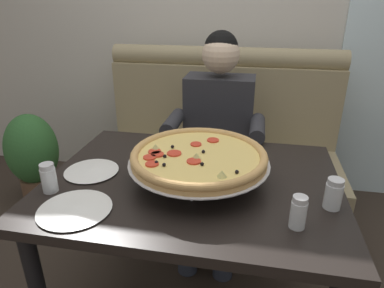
{
  "coord_description": "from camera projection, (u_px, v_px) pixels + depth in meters",
  "views": [
    {
      "loc": [
        0.23,
        -1.19,
        1.44
      ],
      "look_at": [
        -0.02,
        0.08,
        0.88
      ],
      "focal_mm": 31.78,
      "sensor_mm": 36.0,
      "label": 1
    }
  ],
  "objects": [
    {
      "name": "back_wall_with_window",
      "position": [
        231.0,
        2.0,
        2.45
      ],
      "size": [
        6.0,
        0.12,
        2.8
      ],
      "primitive_type": "cube",
      "color": "beige",
      "rests_on": "ground_plane"
    },
    {
      "name": "booth_bench",
      "position": [
        217.0,
        161.0,
        2.34
      ],
      "size": [
        1.58,
        0.78,
        1.13
      ],
      "color": "#998966",
      "rests_on": "ground_plane"
    },
    {
      "name": "dining_table",
      "position": [
        192.0,
        199.0,
        1.42
      ],
      "size": [
        1.17,
        0.88,
        0.76
      ],
      "color": "black",
      "rests_on": "ground_plane"
    },
    {
      "name": "diner_main",
      "position": [
        216.0,
        133.0,
        1.97
      ],
      "size": [
        0.54,
        0.64,
        1.27
      ],
      "color": "#2D3342",
      "rests_on": "ground_plane"
    },
    {
      "name": "pizza",
      "position": [
        199.0,
        157.0,
        1.32
      ],
      "size": [
        0.55,
        0.55,
        0.14
      ],
      "color": "silver",
      "rests_on": "dining_table"
    },
    {
      "name": "shaker_pepper_flakes",
      "position": [
        333.0,
        196.0,
        1.17
      ],
      "size": [
        0.06,
        0.06,
        0.11
      ],
      "color": "white",
      "rests_on": "dining_table"
    },
    {
      "name": "shaker_parmesan",
      "position": [
        49.0,
        180.0,
        1.27
      ],
      "size": [
        0.06,
        0.06,
        0.11
      ],
      "color": "white",
      "rests_on": "dining_table"
    },
    {
      "name": "shaker_oregano",
      "position": [
        298.0,
        214.0,
        1.07
      ],
      "size": [
        0.05,
        0.05,
        0.11
      ],
      "color": "white",
      "rests_on": "dining_table"
    },
    {
      "name": "plate_near_left",
      "position": [
        75.0,
        208.0,
        1.17
      ],
      "size": [
        0.26,
        0.26,
        0.02
      ],
      "color": "white",
      "rests_on": "dining_table"
    },
    {
      "name": "plate_near_right",
      "position": [
        91.0,
        170.0,
        1.43
      ],
      "size": [
        0.23,
        0.23,
        0.02
      ],
      "color": "white",
      "rests_on": "dining_table"
    },
    {
      "name": "patio_chair",
      "position": [
        369.0,
        102.0,
        3.2
      ],
      "size": [
        0.4,
        0.4,
        0.86
      ],
      "color": "black",
      "rests_on": "ground_plane"
    },
    {
      "name": "potted_plant",
      "position": [
        33.0,
        156.0,
        2.44
      ],
      "size": [
        0.36,
        0.36,
        0.7
      ],
      "color": "brown",
      "rests_on": "ground_plane"
    }
  ]
}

